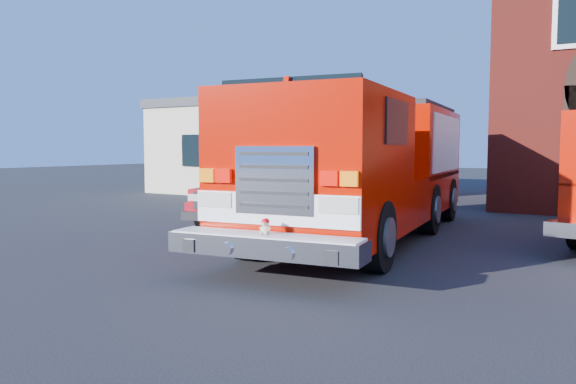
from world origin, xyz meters
The scene contains 4 objects.
ground centered at (0.00, 0.00, 0.00)m, with size 100.00×100.00×0.00m, color black.
side_building centered at (-9.00, 13.00, 2.20)m, with size 10.20×8.20×4.35m.
fire_engine centered at (0.17, 2.20, 1.71)m, with size 4.12×10.95×3.29m.
pickup_truck centered at (-3.68, 3.28, 0.85)m, with size 3.09×5.75×1.79m.
Camera 1 is at (5.36, -10.13, 2.13)m, focal length 35.00 mm.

